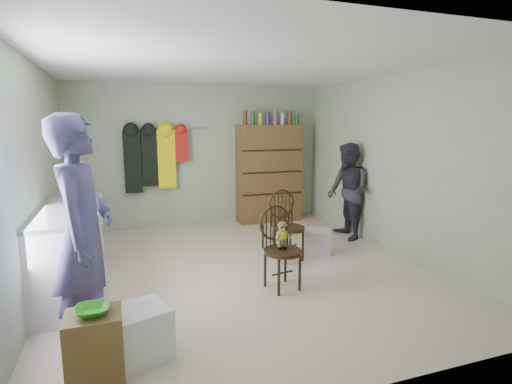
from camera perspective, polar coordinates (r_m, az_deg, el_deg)
name	(u,v)px	position (r m, az deg, el deg)	size (l,w,h in m)	color
ground_plane	(243,269)	(5.15, -1.92, -10.99)	(5.00, 5.00, 0.00)	beige
room_walls	(230,142)	(5.34, -3.74, 7.08)	(5.00, 5.00, 5.00)	#A6B194
counter	(72,249)	(4.82, -24.84, -7.46)	(0.64, 1.86, 0.94)	silver
stool	(95,350)	(3.19, -21.98, -20.22)	(0.38, 0.32, 0.54)	brown
bowl	(92,310)	(3.05, -22.35, -15.36)	(0.23, 0.23, 0.06)	green
plastic_tub	(139,333)	(3.45, -16.32, -18.72)	(0.42, 0.40, 0.40)	white
chair_front	(280,243)	(4.47, 3.49, -7.29)	(0.48, 0.48, 0.93)	black
chair_far	(286,222)	(5.42, 4.32, -4.35)	(0.49, 0.49, 0.95)	black
striped_bag	(318,242)	(5.72, 8.80, -7.11)	(0.33, 0.26, 0.35)	#E57872
person_left	(83,235)	(3.46, -23.48, -5.66)	(0.70, 0.46, 1.91)	#50457F
person_right	(348,191)	(6.48, 12.99, 0.10)	(0.75, 0.58, 1.53)	#2D2B33
dresser	(269,173)	(7.46, 1.91, 2.74)	(1.20, 0.39, 2.07)	brown
coat_rack	(154,158)	(7.03, -14.37, 4.76)	(1.42, 0.12, 1.09)	#99999E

